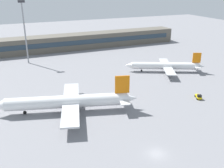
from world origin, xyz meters
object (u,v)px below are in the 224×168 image
object	(u,v)px
baggage_tug_yellow	(199,97)
floodlight_tower_west	(25,29)
airplane_near	(66,102)
airplane_mid	(165,66)

from	to	relation	value
baggage_tug_yellow	floodlight_tower_west	bearing A→B (deg)	125.84
airplane_near	floodlight_tower_west	bearing A→B (deg)	94.57
floodlight_tower_west	airplane_mid	bearing A→B (deg)	-34.96
airplane_near	baggage_tug_yellow	size ratio (longest dim) A/B	11.56
airplane_near	floodlight_tower_west	size ratio (longest dim) A/B	1.46
airplane_near	baggage_tug_yellow	bearing A→B (deg)	-10.57
floodlight_tower_west	airplane_near	bearing A→B (deg)	-85.43
airplane_mid	baggage_tug_yellow	bearing A→B (deg)	-100.92
baggage_tug_yellow	floodlight_tower_west	size ratio (longest dim) A/B	0.13
airplane_near	floodlight_tower_west	xyz separation A→B (m)	(-4.91, 61.40, 14.12)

